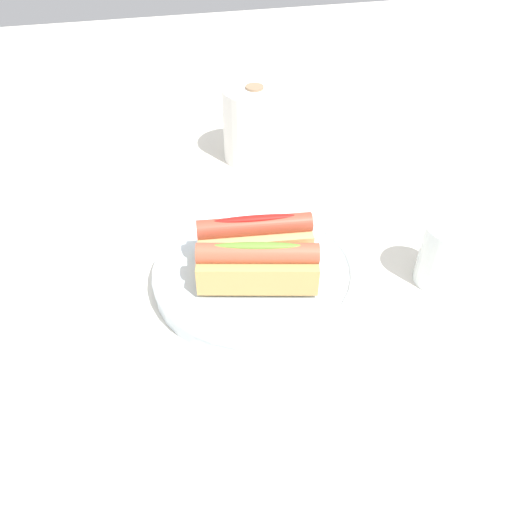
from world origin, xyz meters
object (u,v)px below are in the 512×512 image
object	(u,v)px
serving_bowl	(256,275)
hotdog_front	(258,266)
water_glass	(445,257)
paper_towel_roll	(255,124)
hotdog_back	(255,238)

from	to	relation	value
serving_bowl	hotdog_front	bearing A→B (deg)	-98.89
hotdog_front	water_glass	size ratio (longest dim) A/B	1.75
hotdog_front	paper_towel_roll	bearing A→B (deg)	77.88
water_glass	hotdog_front	bearing A→B (deg)	175.58
water_glass	serving_bowl	bearing A→B (deg)	169.25
serving_bowl	hotdog_back	world-z (taller)	hotdog_back
paper_towel_roll	serving_bowl	bearing A→B (deg)	-102.38
serving_bowl	paper_towel_roll	bearing A→B (deg)	77.62
paper_towel_roll	hotdog_front	bearing A→B (deg)	-102.12
hotdog_front	paper_towel_roll	world-z (taller)	paper_towel_roll
hotdog_front	water_glass	distance (m)	0.25
serving_bowl	water_glass	xyz separation A→B (m)	(0.24, -0.05, 0.02)
serving_bowl	hotdog_front	xyz separation A→B (m)	(-0.00, -0.03, 0.04)
serving_bowl	paper_towel_roll	world-z (taller)	paper_towel_roll
hotdog_back	water_glass	bearing A→B (deg)	-17.03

